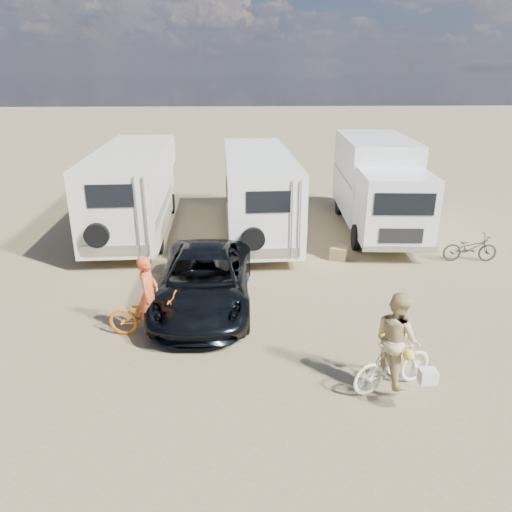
{
  "coord_description": "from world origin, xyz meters",
  "views": [
    {
      "loc": [
        -0.88,
        -9.5,
        5.56
      ],
      "look_at": [
        -0.44,
        1.46,
        1.3
      ],
      "focal_mm": 33.98,
      "sensor_mm": 36.0,
      "label": 1
    }
  ],
  "objects_px": {
    "rv_main": "(258,195)",
    "dark_suv": "(204,280)",
    "cooler": "(238,272)",
    "bike_woman": "(393,364)",
    "crate": "(339,253)",
    "rider_woman": "(395,347)",
    "rv_left": "(134,192)",
    "rider_man": "(149,301)",
    "bike_man": "(151,316)",
    "box_truck": "(379,187)",
    "bike_parked": "(470,248)"
  },
  "relations": [
    {
      "from": "bike_woman",
      "to": "rider_woman",
      "type": "bearing_deg",
      "value": -0.0
    },
    {
      "from": "crate",
      "to": "box_truck",
      "type": "bearing_deg",
      "value": 56.0
    },
    {
      "from": "crate",
      "to": "bike_parked",
      "type": "bearing_deg",
      "value": -4.68
    },
    {
      "from": "dark_suv",
      "to": "crate",
      "type": "bearing_deg",
      "value": 38.74
    },
    {
      "from": "rv_left",
      "to": "bike_parked",
      "type": "bearing_deg",
      "value": -19.33
    },
    {
      "from": "bike_woman",
      "to": "box_truck",
      "type": "bearing_deg",
      "value": -34.66
    },
    {
      "from": "rv_left",
      "to": "rider_man",
      "type": "bearing_deg",
      "value": -79.2
    },
    {
      "from": "rv_main",
      "to": "rider_woman",
      "type": "distance_m",
      "value": 9.35
    },
    {
      "from": "rv_main",
      "to": "cooler",
      "type": "height_order",
      "value": "rv_main"
    },
    {
      "from": "rv_main",
      "to": "bike_man",
      "type": "relative_size",
      "value": 3.86
    },
    {
      "from": "rv_left",
      "to": "bike_woman",
      "type": "distance_m",
      "value": 11.56
    },
    {
      "from": "box_truck",
      "to": "rider_woman",
      "type": "relative_size",
      "value": 3.9
    },
    {
      "from": "cooler",
      "to": "crate",
      "type": "relative_size",
      "value": 1.19
    },
    {
      "from": "rv_main",
      "to": "dark_suv",
      "type": "relative_size",
      "value": 1.49
    },
    {
      "from": "rv_left",
      "to": "box_truck",
      "type": "relative_size",
      "value": 1.12
    },
    {
      "from": "rv_left",
      "to": "rider_woman",
      "type": "distance_m",
      "value": 11.54
    },
    {
      "from": "rv_main",
      "to": "cooler",
      "type": "xyz_separation_m",
      "value": [
        -0.75,
        -4.04,
        -1.2
      ]
    },
    {
      "from": "bike_man",
      "to": "crate",
      "type": "relative_size",
      "value": 3.83
    },
    {
      "from": "rv_left",
      "to": "bike_woman",
      "type": "xyz_separation_m",
      "value": [
        6.45,
        -9.55,
        -0.96
      ]
    },
    {
      "from": "rv_left",
      "to": "rider_man",
      "type": "relative_size",
      "value": 4.51
    },
    {
      "from": "bike_woman",
      "to": "cooler",
      "type": "height_order",
      "value": "bike_woman"
    },
    {
      "from": "dark_suv",
      "to": "bike_woman",
      "type": "bearing_deg",
      "value": -42.27
    },
    {
      "from": "rv_main",
      "to": "rv_left",
      "type": "height_order",
      "value": "rv_left"
    },
    {
      "from": "rider_woman",
      "to": "crate",
      "type": "bearing_deg",
      "value": -24.14
    },
    {
      "from": "box_truck",
      "to": "crate",
      "type": "distance_m",
      "value": 3.68
    },
    {
      "from": "dark_suv",
      "to": "bike_woman",
      "type": "xyz_separation_m",
      "value": [
        3.65,
        -3.53,
        -0.17
      ]
    },
    {
      "from": "rv_main",
      "to": "crate",
      "type": "bearing_deg",
      "value": -48.79
    },
    {
      "from": "box_truck",
      "to": "crate",
      "type": "bearing_deg",
      "value": -120.15
    },
    {
      "from": "rv_main",
      "to": "dark_suv",
      "type": "height_order",
      "value": "rv_main"
    },
    {
      "from": "bike_parked",
      "to": "rider_man",
      "type": "bearing_deg",
      "value": 117.42
    },
    {
      "from": "rv_main",
      "to": "rider_woman",
      "type": "height_order",
      "value": "rv_main"
    },
    {
      "from": "rv_main",
      "to": "bike_parked",
      "type": "height_order",
      "value": "rv_main"
    },
    {
      "from": "cooler",
      "to": "crate",
      "type": "distance_m",
      "value": 3.48
    },
    {
      "from": "rider_woman",
      "to": "dark_suv",
      "type": "bearing_deg",
      "value": 24.72
    },
    {
      "from": "rv_main",
      "to": "rider_man",
      "type": "height_order",
      "value": "rv_main"
    },
    {
      "from": "bike_woman",
      "to": "rider_man",
      "type": "relative_size",
      "value": 1.0
    },
    {
      "from": "cooler",
      "to": "bike_woman",
      "type": "bearing_deg",
      "value": -80.4
    },
    {
      "from": "box_truck",
      "to": "cooler",
      "type": "bearing_deg",
      "value": -135.86
    },
    {
      "from": "bike_man",
      "to": "crate",
      "type": "xyz_separation_m",
      "value": [
        5.07,
        4.46,
        -0.3
      ]
    },
    {
      "from": "rv_main",
      "to": "rider_man",
      "type": "relative_size",
      "value": 4.31
    },
    {
      "from": "bike_woman",
      "to": "bike_parked",
      "type": "distance_m",
      "value": 7.55
    },
    {
      "from": "bike_woman",
      "to": "crate",
      "type": "xyz_separation_m",
      "value": [
        0.33,
        6.53,
        -0.31
      ]
    },
    {
      "from": "dark_suv",
      "to": "bike_man",
      "type": "xyz_separation_m",
      "value": [
        -1.09,
        -1.46,
        -0.19
      ]
    },
    {
      "from": "dark_suv",
      "to": "bike_parked",
      "type": "distance_m",
      "value": 8.39
    },
    {
      "from": "rider_man",
      "to": "rv_left",
      "type": "bearing_deg",
      "value": 21.09
    },
    {
      "from": "box_truck",
      "to": "cooler",
      "type": "xyz_separation_m",
      "value": [
        -5.06,
        -4.29,
        -1.37
      ]
    },
    {
      "from": "rv_main",
      "to": "bike_parked",
      "type": "bearing_deg",
      "value": -26.31
    },
    {
      "from": "bike_man",
      "to": "bike_woman",
      "type": "xyz_separation_m",
      "value": [
        4.74,
        -2.07,
        0.01
      ]
    },
    {
      "from": "bike_parked",
      "to": "cooler",
      "type": "xyz_separation_m",
      "value": [
        -7.12,
        -1.14,
        -0.19
      ]
    },
    {
      "from": "rider_woman",
      "to": "box_truck",
      "type": "bearing_deg",
      "value": -34.66
    }
  ]
}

